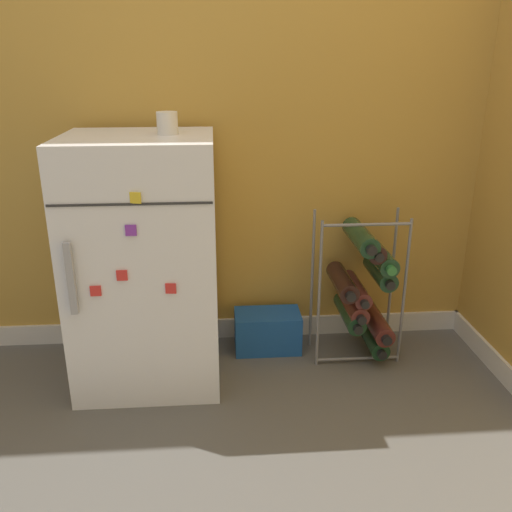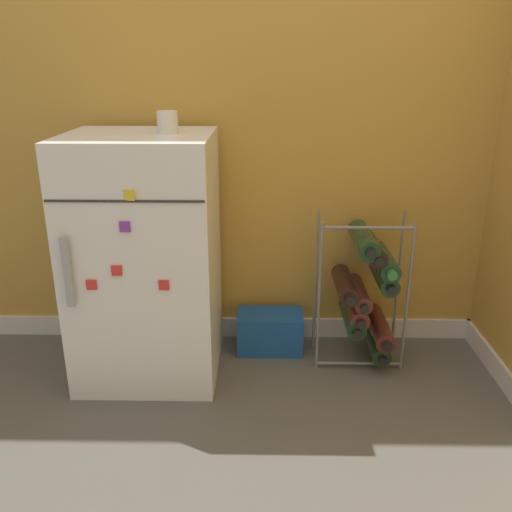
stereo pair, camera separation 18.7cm
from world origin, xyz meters
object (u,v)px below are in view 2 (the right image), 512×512
wine_rack (367,291)px  fridge_top_cup (168,122)px  mini_fridge (146,259)px  soda_box (270,331)px

wine_rack → fridge_top_cup: fridge_top_cup is taller
mini_fridge → soda_box: mini_fridge is taller
wine_rack → fridge_top_cup: bearing=-175.0°
soda_box → fridge_top_cup: fridge_top_cup is taller
soda_box → fridge_top_cup: 0.99m
soda_box → fridge_top_cup: (-0.37, -0.14, 0.91)m
mini_fridge → wine_rack: 0.90m
wine_rack → soda_box: bearing=169.8°
mini_fridge → fridge_top_cup: 0.53m
fridge_top_cup → mini_fridge: bearing=-171.5°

